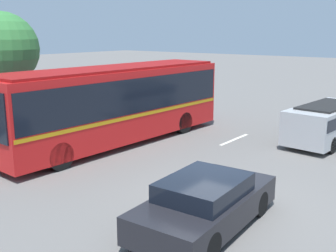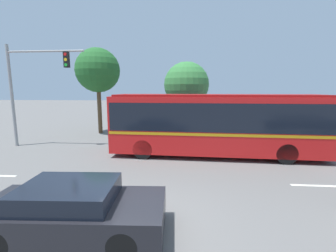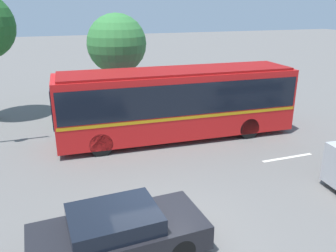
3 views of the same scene
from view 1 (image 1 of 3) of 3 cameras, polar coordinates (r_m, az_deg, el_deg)
ground_plane at (r=11.54m, az=7.02°, el=-10.99°), size 140.00×140.00×0.00m
city_bus at (r=17.41m, az=-7.25°, el=3.61°), size 11.20×2.99×3.27m
sedan_foreground at (r=10.09m, az=5.28°, el=-10.72°), size 4.45×2.12×1.29m
suv_left_lane at (r=18.74m, az=21.32°, el=0.74°), size 5.03×2.29×1.68m
flowering_hedge at (r=20.04m, az=-15.97°, el=1.55°), size 8.77×1.30×1.76m
street_tree_centre at (r=20.85m, az=-22.32°, el=9.91°), size 3.48×3.48×5.65m
lane_stripe_near at (r=18.36m, az=9.27°, el=-1.89°), size 2.40×0.16×0.01m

